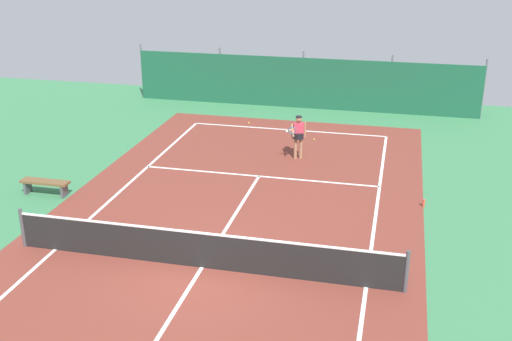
% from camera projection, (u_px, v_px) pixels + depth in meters
% --- Properties ---
extents(ground_plane, '(36.00, 36.00, 0.00)m').
position_uv_depth(ground_plane, '(202.00, 268.00, 15.84)').
color(ground_plane, '#387A4C').
extents(court_surface, '(11.02, 26.60, 0.01)m').
position_uv_depth(court_surface, '(202.00, 267.00, 15.84)').
color(court_surface, brown).
rests_on(court_surface, ground).
extents(tennis_net, '(10.12, 0.10, 1.10)m').
position_uv_depth(tennis_net, '(201.00, 250.00, 15.66)').
color(tennis_net, black).
rests_on(tennis_net, ground).
extents(back_fence, '(16.30, 0.98, 2.70)m').
position_uv_depth(back_fence, '(304.00, 92.00, 30.14)').
color(back_fence, '#195138').
rests_on(back_fence, ground).
extents(tennis_player, '(0.58, 0.82, 1.64)m').
position_uv_depth(tennis_player, '(298.00, 134.00, 22.98)').
color(tennis_player, '#9E7051').
rests_on(tennis_player, ground).
extents(tennis_ball_near_player, '(0.07, 0.07, 0.07)m').
position_uv_depth(tennis_ball_near_player, '(314.00, 139.00, 25.35)').
color(tennis_ball_near_player, '#CCDB33').
rests_on(tennis_ball_near_player, ground).
extents(tennis_ball_midcourt, '(0.07, 0.07, 0.07)m').
position_uv_depth(tennis_ball_midcourt, '(249.00, 123.00, 27.49)').
color(tennis_ball_midcourt, '#CCDB33').
rests_on(tennis_ball_midcourt, ground).
extents(courtside_bench, '(1.60, 0.40, 0.49)m').
position_uv_depth(courtside_bench, '(45.00, 184.00, 20.03)').
color(courtside_bench, brown).
rests_on(courtside_bench, ground).
extents(water_bottle, '(0.08, 0.08, 0.24)m').
position_uv_depth(water_bottle, '(424.00, 203.00, 19.28)').
color(water_bottle, '#D84C38').
rests_on(water_bottle, ground).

